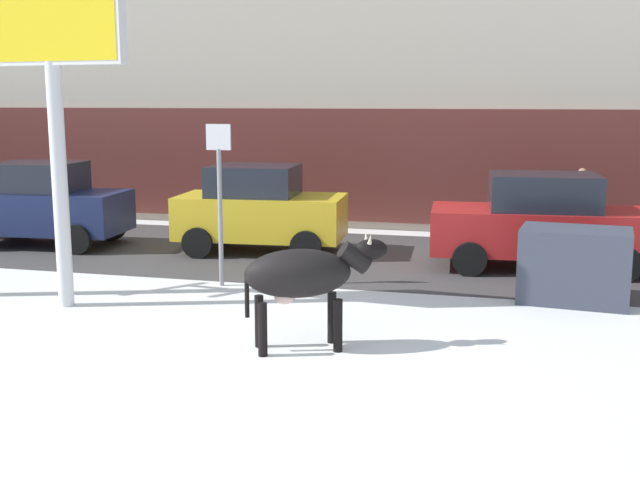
{
  "coord_description": "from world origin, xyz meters",
  "views": [
    {
      "loc": [
        3.19,
        -7.65,
        3.25
      ],
      "look_at": [
        0.22,
        3.89,
        1.1
      ],
      "focal_mm": 44.17,
      "sensor_mm": 36.0,
      "label": 1
    }
  ],
  "objects_px": {
    "car_navy_hatchback": "(44,204)",
    "cow_black": "(303,275)",
    "billboard": "(50,26)",
    "pedestrian_near_billboard": "(581,206)",
    "car_red_sedan": "(542,222)",
    "car_yellow_hatchback": "(260,209)",
    "dumpster": "(574,265)",
    "street_sign": "(220,191)"
  },
  "relations": [
    {
      "from": "cow_black",
      "to": "car_red_sedan",
      "type": "height_order",
      "value": "car_red_sedan"
    },
    {
      "from": "car_red_sedan",
      "to": "pedestrian_near_billboard",
      "type": "height_order",
      "value": "car_red_sedan"
    },
    {
      "from": "billboard",
      "to": "car_navy_hatchback",
      "type": "height_order",
      "value": "billboard"
    },
    {
      "from": "billboard",
      "to": "street_sign",
      "type": "distance_m",
      "value": 3.77
    },
    {
      "from": "cow_black",
      "to": "billboard",
      "type": "xyz_separation_m",
      "value": [
        -4.25,
        1.17,
        3.32
      ]
    },
    {
      "from": "dumpster",
      "to": "car_red_sedan",
      "type": "bearing_deg",
      "value": 100.65
    },
    {
      "from": "cow_black",
      "to": "billboard",
      "type": "height_order",
      "value": "billboard"
    },
    {
      "from": "billboard",
      "to": "car_red_sedan",
      "type": "height_order",
      "value": "billboard"
    },
    {
      "from": "car_navy_hatchback",
      "to": "pedestrian_near_billboard",
      "type": "distance_m",
      "value": 11.96
    },
    {
      "from": "car_yellow_hatchback",
      "to": "car_red_sedan",
      "type": "relative_size",
      "value": 0.84
    },
    {
      "from": "cow_black",
      "to": "car_navy_hatchback",
      "type": "distance_m",
      "value": 9.49
    },
    {
      "from": "car_yellow_hatchback",
      "to": "cow_black",
      "type": "bearing_deg",
      "value": -66.4
    },
    {
      "from": "billboard",
      "to": "car_yellow_hatchback",
      "type": "bearing_deg",
      "value": 72.69
    },
    {
      "from": "cow_black",
      "to": "street_sign",
      "type": "distance_m",
      "value": 3.93
    },
    {
      "from": "billboard",
      "to": "car_red_sedan",
      "type": "distance_m",
      "value": 9.39
    },
    {
      "from": "car_navy_hatchback",
      "to": "street_sign",
      "type": "xyz_separation_m",
      "value": [
        5.23,
        -2.63,
        0.74
      ]
    },
    {
      "from": "car_navy_hatchback",
      "to": "car_red_sedan",
      "type": "relative_size",
      "value": 0.84
    },
    {
      "from": "street_sign",
      "to": "pedestrian_near_billboard",
      "type": "bearing_deg",
      "value": 41.78
    },
    {
      "from": "billboard",
      "to": "dumpster",
      "type": "bearing_deg",
      "value": 16.23
    },
    {
      "from": "cow_black",
      "to": "car_yellow_hatchback",
      "type": "xyz_separation_m",
      "value": [
        -2.69,
        6.16,
        -0.07
      ]
    },
    {
      "from": "dumpster",
      "to": "pedestrian_near_billboard",
      "type": "bearing_deg",
      "value": 85.49
    },
    {
      "from": "car_yellow_hatchback",
      "to": "pedestrian_near_billboard",
      "type": "relative_size",
      "value": 2.09
    },
    {
      "from": "car_yellow_hatchback",
      "to": "pedestrian_near_billboard",
      "type": "height_order",
      "value": "car_yellow_hatchback"
    },
    {
      "from": "billboard",
      "to": "pedestrian_near_billboard",
      "type": "xyz_separation_m",
      "value": [
        8.24,
        7.57,
        -3.43
      ]
    },
    {
      "from": "billboard",
      "to": "pedestrian_near_billboard",
      "type": "bearing_deg",
      "value": 42.6
    },
    {
      "from": "car_navy_hatchback",
      "to": "cow_black",
      "type": "bearing_deg",
      "value": -36.96
    },
    {
      "from": "car_yellow_hatchback",
      "to": "pedestrian_near_billboard",
      "type": "distance_m",
      "value": 7.16
    },
    {
      "from": "cow_black",
      "to": "dumpster",
      "type": "xyz_separation_m",
      "value": [
        3.57,
        3.44,
        -0.39
      ]
    },
    {
      "from": "billboard",
      "to": "street_sign",
      "type": "bearing_deg",
      "value": 45.19
    },
    {
      "from": "pedestrian_near_billboard",
      "to": "dumpster",
      "type": "bearing_deg",
      "value": -94.51
    },
    {
      "from": "car_navy_hatchback",
      "to": "car_yellow_hatchback",
      "type": "height_order",
      "value": "same"
    },
    {
      "from": "cow_black",
      "to": "car_navy_hatchback",
      "type": "bearing_deg",
      "value": 143.04
    },
    {
      "from": "pedestrian_near_billboard",
      "to": "street_sign",
      "type": "height_order",
      "value": "street_sign"
    },
    {
      "from": "cow_black",
      "to": "car_navy_hatchback",
      "type": "xyz_separation_m",
      "value": [
        -7.58,
        5.7,
        -0.07
      ]
    },
    {
      "from": "car_yellow_hatchback",
      "to": "pedestrian_near_billboard",
      "type": "xyz_separation_m",
      "value": [
        6.68,
        2.58,
        -0.05
      ]
    },
    {
      "from": "billboard",
      "to": "cow_black",
      "type": "bearing_deg",
      "value": -15.35
    },
    {
      "from": "dumpster",
      "to": "cow_black",
      "type": "bearing_deg",
      "value": -136.06
    },
    {
      "from": "cow_black",
      "to": "car_yellow_hatchback",
      "type": "relative_size",
      "value": 0.52
    },
    {
      "from": "car_navy_hatchback",
      "to": "street_sign",
      "type": "height_order",
      "value": "street_sign"
    },
    {
      "from": "billboard",
      "to": "car_red_sedan",
      "type": "bearing_deg",
      "value": 32.89
    },
    {
      "from": "billboard",
      "to": "car_navy_hatchback",
      "type": "distance_m",
      "value": 6.57
    },
    {
      "from": "cow_black",
      "to": "car_red_sedan",
      "type": "xyz_separation_m",
      "value": [
        3.11,
        5.92,
        -0.09
      ]
    }
  ]
}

